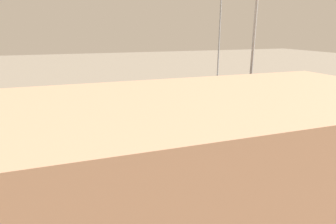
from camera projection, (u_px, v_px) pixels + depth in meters
ground_plane at (185, 119)px, 63.62m from camera, size 400.00×400.00×0.00m
track_bed_0 at (167, 105)px, 74.93m from camera, size 140.00×2.80×0.12m
track_bed_1 at (174, 110)px, 70.40m from camera, size 140.00×2.80×0.12m
track_bed_2 at (181, 116)px, 65.87m from camera, size 140.00×2.80×0.12m
track_bed_3 at (190, 122)px, 61.34m from camera, size 140.00×2.80×0.12m
track_bed_4 at (200, 129)px, 56.81m from camera, size 140.00×2.80×0.12m
track_bed_5 at (211, 138)px, 52.27m from camera, size 140.00×2.80×0.12m
train_on_track_4 at (66, 132)px, 48.08m from camera, size 47.20×3.06×5.00m
train_on_track_3 at (134, 116)px, 56.68m from camera, size 95.60×3.06×5.00m
train_on_track_0 at (150, 100)px, 72.83m from camera, size 139.00×3.06×4.40m
train_on_track_5 at (196, 130)px, 50.71m from camera, size 119.80×3.06×3.80m
light_mast_0 at (219, 33)px, 78.49m from camera, size 2.80×0.70×29.25m
light_mast_1 at (253, 44)px, 45.95m from camera, size 2.80×0.70×26.72m
maintenance_shed at (143, 168)px, 27.07m from camera, size 58.28×21.54×13.15m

